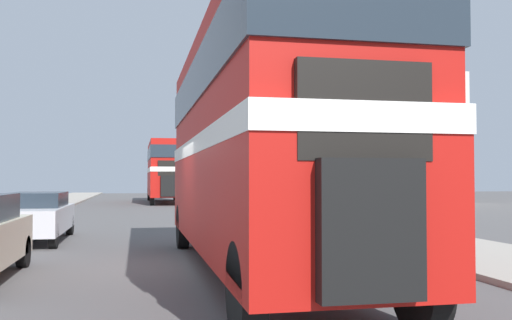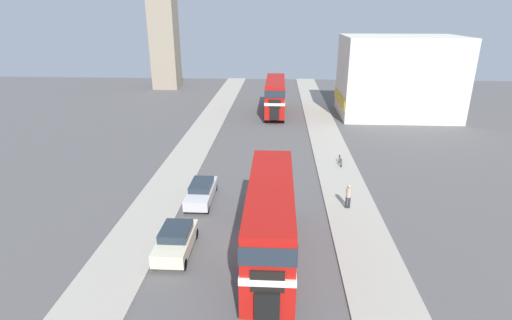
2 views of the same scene
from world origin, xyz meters
name	(u,v)px [view 1 (image 1 of 2)]	position (x,y,z in m)	size (l,w,h in m)	color
ground_plane	(182,266)	(0.00, 0.00, 0.00)	(120.00, 120.00, 0.00)	#565454
sidewalk_right	(476,254)	(6.75, 0.00, 0.06)	(3.50, 120.00, 0.12)	#A8A093
double_decker_bus	(256,134)	(1.30, -1.29, 2.65)	(2.39, 10.88, 4.46)	#B2140F
bus_distant	(165,167)	(1.15, 31.60, 2.67)	(2.43, 11.18, 4.49)	#B2140F
car_parked_mid	(36,216)	(-3.74, 5.51, 0.74)	(1.65, 4.56, 1.40)	silver
pedestrian_walking	(378,201)	(6.46, 4.77, 1.09)	(0.35, 0.35, 1.72)	#282833
bicycle_on_pavement	(317,208)	(7.11, 12.98, 0.48)	(0.05, 1.76, 0.78)	black
shop_building_block	(358,140)	(16.59, 31.51, 4.96)	(14.29, 9.47, 9.92)	beige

